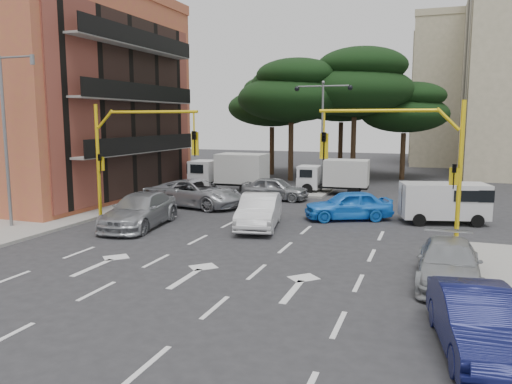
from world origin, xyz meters
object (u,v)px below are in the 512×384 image
Objects in this scene: signal_mast_right at (413,153)px; car_navy_parked at (477,321)px; street_lamp_left at (8,131)px; car_silver_cross_b at (275,188)px; car_blue_compact at (348,205)px; car_silver_parked at (449,263)px; box_truck_a at (229,173)px; signal_mast_left at (127,147)px; street_lamp_center at (323,117)px; car_silver_wagon at (140,210)px; box_truck_b at (334,177)px; van_white at (444,203)px; car_silver_cross_a at (197,193)px; car_white_hatch at (259,211)px.

signal_mast_right is 1.34× the size of car_navy_parked.
street_lamp_left is 16.08m from car_silver_cross_b.
car_silver_parked is at bearing 1.80° from car_blue_compact.
box_truck_a is (-4.28, 2.41, 0.65)m from car_silver_cross_b.
street_lamp_center is at bearing 64.09° from signal_mast_left.
street_lamp_left is 7.12m from car_silver_wagon.
signal_mast_left reaches higher than box_truck_b.
street_lamp_center is at bearing 175.17° from car_blue_compact.
van_white is (14.06, 5.94, 0.23)m from car_silver_wagon.
signal_mast_right reaches higher than car_silver_cross_a.
car_silver_wagon is at bearing -178.10° from box_truck_a.
car_silver_wagon is at bearing -112.08° from street_lamp_center.
signal_mast_right is at bearing -64.09° from street_lamp_center.
street_lamp_center is (6.80, 14.01, 1.54)m from signal_mast_left.
street_lamp_left reaches higher than signal_mast_left.
box_truck_a is at bearing -129.06° from van_white.
street_lamp_center is 13.56m from car_white_hatch.
box_truck_a is at bearing 16.64° from car_silver_cross_a.
car_silver_parked is 19.39m from box_truck_b.
car_silver_wagon is at bearing 24.74° from street_lamp_left.
signal_mast_right is 1.36× the size of car_silver_cross_b.
van_white is at bearing 23.43° from street_lamp_left.
van_white is (19.46, 8.44, -3.68)m from street_lamp_left.
van_white is (8.17, -8.56, -4.38)m from street_lamp_center.
signal_mast_right is at bearing -132.72° from box_truck_a.
car_blue_compact reaches higher than car_silver_parked.
signal_mast_left is 15.75m from box_truck_b.
box_truck_b is at bearing 112.00° from car_silver_parked.
car_white_hatch is 14.00m from car_navy_parked.
signal_mast_left is 1.07× the size of car_silver_wagon.
car_blue_compact is (14.76, 7.70, -3.95)m from street_lamp_left.
box_truck_b is at bearing 170.55° from car_blue_compact.
signal_mast_left is (-13.61, 0.00, 0.00)m from signal_mast_right.
car_blue_compact is 12.28m from box_truck_a.
car_silver_parked is at bearing -66.17° from street_lamp_center.
street_lamp_left is at bearing -81.36° from van_white.
street_lamp_left reaches higher than car_silver_wagon.
signal_mast_right is 18.02m from box_truck_a.
car_silver_cross_a is 10.39m from box_truck_b.
box_truck_b is (12.29, 16.41, -3.50)m from street_lamp_left.
street_lamp_left is 1.92× the size of van_white.
signal_mast_left is 6.42m from car_silver_cross_a.
car_blue_compact is at bearing 125.34° from signal_mast_right.
car_silver_cross_a is 5.46m from car_silver_cross_b.
car_navy_parked reaches higher than car_silver_parked.
car_white_hatch is at bearing -72.69° from car_blue_compact.
car_silver_cross_a is (-9.24, 0.84, 0.04)m from car_blue_compact.
signal_mast_right is 13.61m from signal_mast_left.
street_lamp_left is (-4.49, -2.99, 0.84)m from signal_mast_left.
signal_mast_left is 1.44× the size of van_white.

